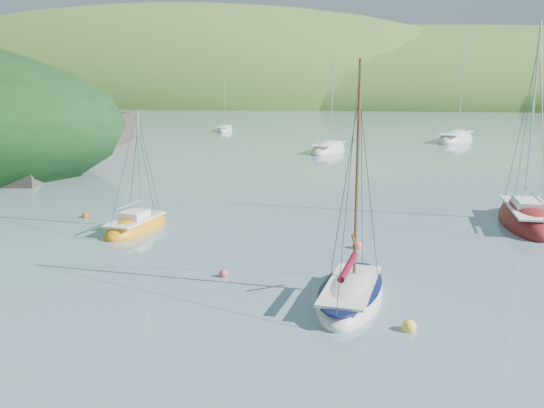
% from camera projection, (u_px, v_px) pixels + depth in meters
% --- Properties ---
extents(ground, '(700.00, 700.00, 0.00)m').
position_uv_depth(ground, '(269.00, 296.00, 23.12)').
color(ground, gray).
rests_on(ground, ground).
extents(shoreline_hills, '(690.00, 135.00, 56.00)m').
position_uv_depth(shoreline_hills, '(335.00, 100.00, 190.75)').
color(shoreline_hills, '#3E6A28').
rests_on(shoreline_hills, ground).
extents(daysailer_white, '(2.96, 6.38, 9.47)m').
position_uv_depth(daysailer_white, '(351.00, 295.00, 22.56)').
color(daysailer_white, silver).
rests_on(daysailer_white, ground).
extents(sloop_red, '(3.11, 8.29, 12.13)m').
position_uv_depth(sloop_red, '(527.00, 220.00, 34.05)').
color(sloop_red, maroon).
rests_on(sloop_red, ground).
extents(sailboat_yellow, '(2.85, 5.50, 6.96)m').
position_uv_depth(sailboat_yellow, '(136.00, 227.00, 32.76)').
color(sailboat_yellow, orange).
rests_on(sailboat_yellow, ground).
extents(distant_sloop_a, '(4.53, 8.10, 10.94)m').
position_uv_depth(distant_sloop_a, '(328.00, 150.00, 65.07)').
color(distant_sloop_a, silver).
rests_on(distant_sloop_a, ground).
extents(distant_sloop_b, '(6.69, 9.83, 13.26)m').
position_uv_depth(distant_sloop_b, '(456.00, 140.00, 74.90)').
color(distant_sloop_b, silver).
rests_on(distant_sloop_b, ground).
extents(distant_sloop_c, '(2.67, 6.05, 8.38)m').
position_uv_depth(distant_sloop_c, '(225.00, 130.00, 88.16)').
color(distant_sloop_c, silver).
rests_on(distant_sloop_c, ground).
extents(mooring_buoys, '(26.85, 13.52, 0.50)m').
position_uv_depth(mooring_buoys, '(330.00, 262.00, 26.78)').
color(mooring_buoys, yellow).
rests_on(mooring_buoys, ground).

